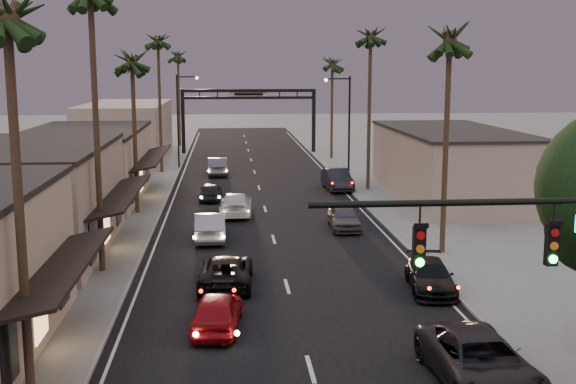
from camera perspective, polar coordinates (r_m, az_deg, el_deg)
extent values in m
plane|color=slate|center=(52.91, -2.01, -0.73)|extent=(200.00, 200.00, 0.00)
cube|color=black|center=(57.83, -2.26, 0.18)|extent=(14.00, 120.00, 0.02)
cube|color=slate|center=(65.03, -10.95, 1.13)|extent=(5.00, 92.00, 0.12)
cube|color=slate|center=(65.80, 5.74, 1.36)|extent=(5.00, 92.00, 0.12)
cube|color=#A49383|center=(39.95, -19.90, -0.76)|extent=(8.00, 14.00, 5.50)
cube|color=tan|center=(55.41, -15.69, 2.01)|extent=(8.00, 16.00, 5.00)
cube|color=#A49383|center=(77.93, -12.61, 4.67)|extent=(8.00, 20.00, 6.00)
cube|color=#A49383|center=(55.02, 12.71, 2.08)|extent=(8.00, 18.00, 5.00)
cylinder|color=black|center=(17.33, 15.52, -0.78)|extent=(8.40, 0.16, 0.16)
cube|color=black|center=(17.06, 10.31, -4.35)|extent=(0.28, 0.22, 1.00)
cube|color=black|center=(18.16, 20.12, -3.94)|extent=(0.28, 0.22, 1.00)
cube|color=black|center=(82.32, -8.29, 5.41)|extent=(0.40, 0.40, 7.00)
cube|color=black|center=(82.80, 2.04, 5.53)|extent=(0.40, 0.40, 7.00)
cube|color=black|center=(82.03, -3.13, 8.00)|extent=(15.20, 0.35, 0.35)
cube|color=black|center=(82.06, -3.13, 7.44)|extent=(15.20, 0.30, 0.30)
cube|color=beige|center=(82.03, -3.13, 7.72)|extent=(4.20, 0.12, 1.00)
cylinder|color=black|center=(58.03, 4.85, 4.66)|extent=(0.16, 0.16, 9.00)
cylinder|color=black|center=(57.64, 3.92, 8.92)|extent=(2.00, 0.12, 0.12)
sphere|color=#FFD899|center=(57.51, 3.02, 8.83)|extent=(0.30, 0.30, 0.30)
cylinder|color=black|center=(70.29, -8.70, 5.48)|extent=(0.16, 0.16, 9.00)
cylinder|color=black|center=(70.05, -7.96, 9.01)|extent=(2.00, 0.12, 0.12)
sphere|color=#FFD899|center=(70.01, -7.22, 8.94)|extent=(0.30, 0.30, 0.30)
cylinder|color=#38281C|center=(22.18, -20.45, -1.67)|extent=(0.28, 0.28, 11.00)
cylinder|color=#38281C|center=(34.62, -14.89, 4.22)|extent=(0.28, 0.28, 13.00)
cylinder|color=#38281C|center=(48.55, -12.01, 4.07)|extent=(0.28, 0.28, 10.00)
sphere|color=black|center=(48.33, -12.25, 10.69)|extent=(3.20, 3.20, 3.20)
cylinder|color=#38281C|center=(67.32, -10.09, 6.53)|extent=(0.28, 0.28, 12.00)
sphere|color=black|center=(67.28, -10.26, 12.15)|extent=(3.20, 3.20, 3.20)
cylinder|color=#38281C|center=(37.90, 12.35, 3.26)|extent=(0.28, 0.28, 11.00)
sphere|color=black|center=(37.72, 12.70, 12.50)|extent=(3.20, 3.20, 3.20)
cylinder|color=#38281C|center=(57.19, 6.43, 6.07)|extent=(0.28, 0.28, 12.00)
sphere|color=black|center=(57.14, 6.56, 12.69)|extent=(3.20, 3.20, 3.20)
cylinder|color=#38281C|center=(76.92, 3.48, 6.31)|extent=(0.28, 0.28, 10.00)
sphere|color=black|center=(76.78, 3.53, 10.49)|extent=(3.20, 3.20, 3.20)
cylinder|color=#38281C|center=(90.23, -8.61, 7.05)|extent=(0.28, 0.28, 11.00)
sphere|color=black|center=(90.15, -8.71, 10.93)|extent=(3.20, 3.20, 3.20)
imported|color=#9A0B11|center=(27.34, -5.63, -9.34)|extent=(2.12, 4.42, 1.46)
imported|color=black|center=(32.60, -4.90, -6.23)|extent=(2.56, 5.09, 1.38)
imported|color=#9E9EA3|center=(41.16, -6.20, -2.72)|extent=(1.82, 4.83, 1.57)
imported|color=silver|center=(47.89, -4.15, -0.96)|extent=(2.29, 5.22, 1.49)
imported|color=black|center=(53.33, -6.12, 0.02)|extent=(1.73, 3.94, 1.32)
imported|color=#525157|center=(65.89, -5.56, 2.03)|extent=(1.70, 4.87, 1.60)
imported|color=black|center=(23.41, 14.92, -12.82)|extent=(2.90, 5.88, 1.60)
imported|color=black|center=(32.37, 11.18, -6.55)|extent=(2.39, 4.76, 1.33)
imported|color=#46464A|center=(43.76, 4.44, -2.00)|extent=(1.89, 4.38, 1.47)
imported|color=black|center=(57.80, 3.91, 1.00)|extent=(2.09, 5.19, 1.68)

